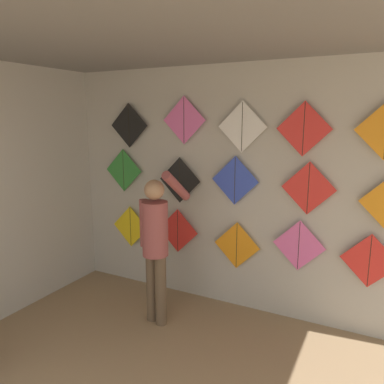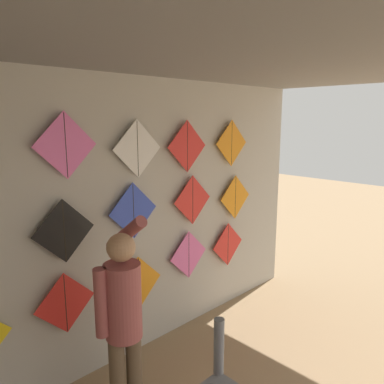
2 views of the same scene
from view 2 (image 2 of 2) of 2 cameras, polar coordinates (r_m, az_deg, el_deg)
The scene contains 15 objects.
back_panel at distance 3.76m, azimuth -9.42°, elevation -4.40°, with size 5.20×0.06×2.80m, color #BCB7AD.
ceiling_slab at distance 2.34m, azimuth 20.47°, elevation 20.79°, with size 5.20×4.68×0.04m, color gray.
shopkeeper at distance 3.00m, azimuth -10.51°, elevation -17.85°, with size 0.42×0.55×1.70m.
kite_1 at distance 3.54m, azimuth -18.73°, elevation -15.73°, with size 0.55×0.01×0.55m.
kite_2 at distance 3.92m, azimuth -8.08°, elevation -13.52°, with size 0.55×0.01×0.55m.
kite_3 at distance 4.29m, azimuth -0.51°, elevation -9.52°, with size 0.55×0.01×0.55m.
kite_4 at distance 4.78m, azimuth 5.48°, elevation -7.96°, with size 0.55×0.01×0.55m.
kite_6 at distance 3.32m, azimuth -18.91°, elevation -5.66°, with size 0.55×0.01×0.55m.
kite_7 at distance 3.65m, azimuth -8.92°, elevation -2.83°, with size 0.55×0.01×0.55m.
kite_8 at distance 4.16m, azimuth 0.09°, elevation -1.23°, with size 0.55×0.01×0.55m.
kite_9 at distance 4.72m, azimuth 6.60°, elevation -0.80°, with size 0.55×0.01×0.55m.
kite_11 at distance 3.22m, azimuth -18.71°, elevation 6.74°, with size 0.55×0.01×0.55m.
kite_12 at distance 3.59m, azimuth -8.31°, elevation 6.55°, with size 0.55×0.01×0.55m.
kite_13 at distance 4.01m, azimuth -0.73°, elevation 6.97°, with size 0.55×0.01×0.55m.
kite_14 at distance 4.55m, azimuth 6.05°, elevation 7.41°, with size 0.55×0.01×0.55m.
Camera 2 is at (-2.06, 0.92, 2.41)m, focal length 35.00 mm.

